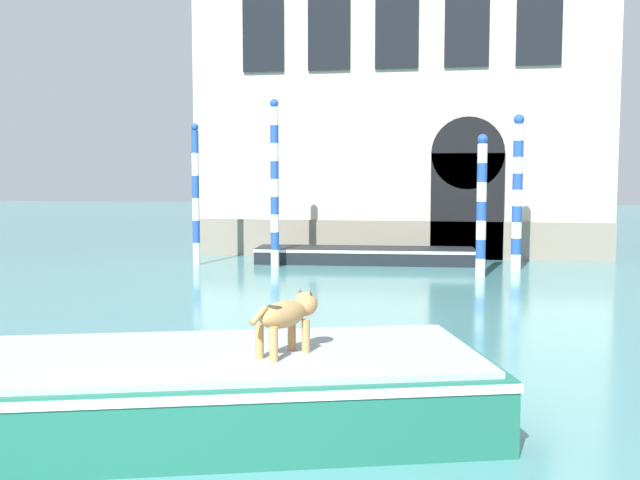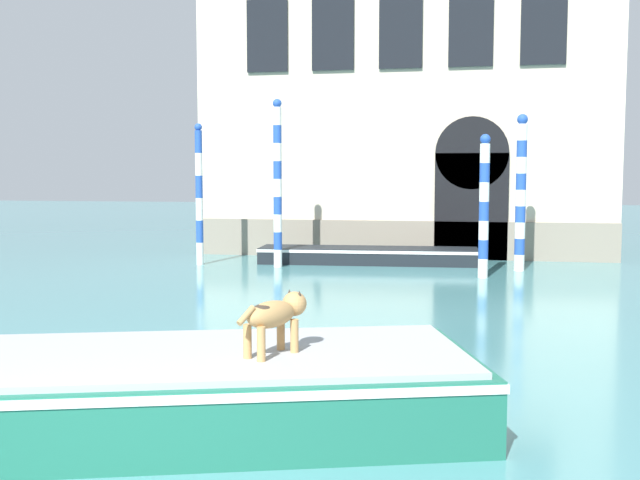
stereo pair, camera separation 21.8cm
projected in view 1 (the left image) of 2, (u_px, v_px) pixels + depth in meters
palazzo_left at (404, 15)px, 24.60m from camera, size 12.51×6.13×15.49m
boat_foreground at (118, 392)px, 7.22m from camera, size 7.57×4.36×0.76m
dog_on_deck at (287, 315)px, 7.21m from camera, size 0.55×0.82×0.60m
boat_moored_near_palazzo at (365, 255)px, 20.94m from camera, size 6.16×1.74×0.44m
mooring_pole_0 at (196, 194)px, 20.42m from camera, size 0.21×0.21×3.87m
mooring_pole_1 at (275, 183)px, 19.90m from camera, size 0.23×0.23×4.47m
mooring_pole_2 at (517, 192)px, 19.25m from camera, size 0.27×0.27×4.02m
mooring_pole_3 at (481, 206)px, 17.96m from camera, size 0.25×0.25×3.45m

